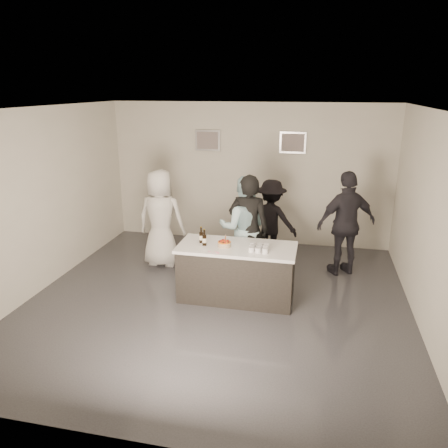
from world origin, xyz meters
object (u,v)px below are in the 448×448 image
(beer_bottle_a, at_px, (201,235))
(person_main_black, at_px, (248,229))
(person_guest_back, at_px, (271,220))
(person_guest_right, at_px, (346,224))
(cake, at_px, (224,244))
(person_main_blue, at_px, (244,228))
(bar_counter, at_px, (237,272))
(beer_bottle_b, at_px, (204,238))
(person_guest_left, at_px, (161,218))

(beer_bottle_a, bearing_deg, person_main_black, 46.11)
(beer_bottle_a, distance_m, person_guest_back, 2.05)
(person_main_black, distance_m, person_guest_right, 1.80)
(cake, height_order, person_main_blue, person_main_blue)
(bar_counter, height_order, person_guest_right, person_guest_right)
(beer_bottle_b, bearing_deg, beer_bottle_a, 126.35)
(beer_bottle_a, relative_size, person_guest_right, 0.14)
(person_guest_right, relative_size, person_guest_back, 1.19)
(beer_bottle_a, xyz_separation_m, person_main_blue, (0.56, 0.82, -0.10))
(beer_bottle_b, xyz_separation_m, person_main_blue, (0.47, 0.93, -0.10))
(bar_counter, bearing_deg, beer_bottle_b, -171.18)
(bar_counter, xyz_separation_m, person_guest_back, (0.33, 1.85, 0.35))
(beer_bottle_b, bearing_deg, person_guest_right, 33.70)
(beer_bottle_a, height_order, beer_bottle_b, same)
(cake, distance_m, person_guest_back, 1.99)
(bar_counter, relative_size, cake, 9.03)
(cake, xyz_separation_m, person_main_blue, (0.15, 0.92, -0.01))
(bar_counter, height_order, person_guest_back, person_guest_back)
(beer_bottle_a, distance_m, person_guest_left, 1.51)
(person_main_blue, relative_size, person_guest_back, 1.16)
(person_main_black, xyz_separation_m, person_guest_right, (1.66, 0.70, -0.00))
(bar_counter, relative_size, person_guest_right, 0.98)
(beer_bottle_a, relative_size, person_guest_left, 0.14)
(beer_bottle_a, bearing_deg, cake, -13.80)
(person_main_black, xyz_separation_m, person_main_blue, (-0.10, 0.14, -0.03))
(cake, bearing_deg, beer_bottle_b, -177.45)
(beer_bottle_a, height_order, person_guest_right, person_guest_right)
(person_main_black, bearing_deg, bar_counter, 85.31)
(person_guest_right, bearing_deg, beer_bottle_a, 4.05)
(person_main_blue, xyz_separation_m, person_guest_right, (1.76, 0.56, 0.03))
(beer_bottle_b, relative_size, person_guest_left, 0.14)
(cake, height_order, beer_bottle_b, beer_bottle_b)
(person_guest_back, bearing_deg, bar_counter, 90.89)
(person_main_blue, xyz_separation_m, person_guest_back, (0.36, 1.00, -0.13))
(bar_counter, distance_m, cake, 0.53)
(beer_bottle_a, bearing_deg, person_guest_right, 30.73)
(beer_bottle_b, bearing_deg, person_main_blue, 63.09)
(person_main_black, bearing_deg, beer_bottle_a, 46.58)
(person_main_black, xyz_separation_m, person_guest_back, (0.26, 1.13, -0.16))
(cake, distance_m, person_main_black, 0.82)
(person_main_blue, distance_m, person_guest_back, 1.07)
(person_main_black, distance_m, person_guest_left, 1.77)
(beer_bottle_a, xyz_separation_m, person_guest_left, (-1.08, 1.05, -0.10))
(person_main_black, bearing_deg, person_guest_right, -156.80)
(person_guest_right, height_order, person_guest_back, person_guest_right)
(person_main_blue, bearing_deg, bar_counter, 84.45)
(beer_bottle_a, xyz_separation_m, person_guest_right, (2.32, 1.38, -0.08))
(bar_counter, distance_m, person_guest_back, 1.91)
(beer_bottle_b, bearing_deg, person_main_black, 54.21)
(person_guest_left, bearing_deg, cake, 142.75)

